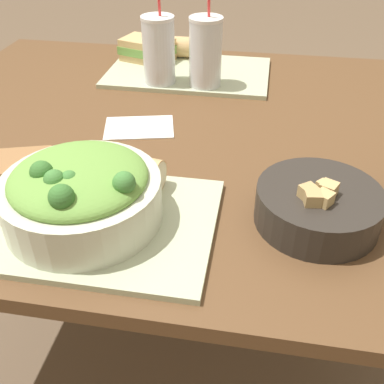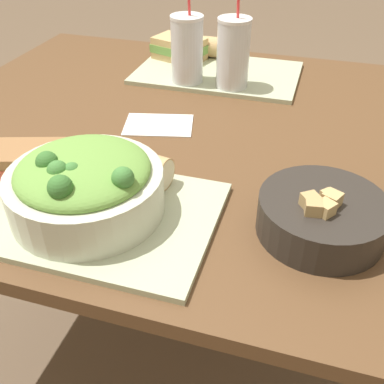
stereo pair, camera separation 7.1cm
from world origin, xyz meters
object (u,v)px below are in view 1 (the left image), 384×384
(sandwich_near, at_px, (10,176))
(baguette_near, at_px, (120,169))
(sandwich_far, at_px, (148,50))
(drink_cup_red, at_px, (205,54))
(baguette_far, at_px, (178,47))
(napkin_folded, at_px, (139,127))
(drink_cup_dark, at_px, (159,52))
(salad_bowl, at_px, (81,192))
(soup_bowl, at_px, (318,205))

(sandwich_near, height_order, baguette_near, sandwich_near)
(sandwich_far, height_order, drink_cup_red, drink_cup_red)
(baguette_far, bearing_deg, sandwich_near, 167.12)
(sandwich_near, height_order, napkin_folded, sandwich_near)
(baguette_far, distance_m, napkin_folded, 0.46)
(sandwich_far, distance_m, baguette_far, 0.10)
(sandwich_near, distance_m, drink_cup_dark, 0.56)
(salad_bowl, bearing_deg, sandwich_near, 161.01)
(soup_bowl, xyz_separation_m, baguette_near, (-0.35, 0.04, 0.01))
(drink_cup_dark, height_order, napkin_folded, drink_cup_dark)
(drink_cup_dark, relative_size, drink_cup_red, 0.99)
(soup_bowl, height_order, napkin_folded, soup_bowl)
(salad_bowl, xyz_separation_m, sandwich_near, (-0.16, 0.05, -0.02))
(drink_cup_red, height_order, napkin_folded, drink_cup_red)
(drink_cup_red, bearing_deg, baguette_far, 119.03)
(sandwich_near, xyz_separation_m, baguette_far, (0.16, 0.75, -0.00))
(soup_bowl, bearing_deg, sandwich_near, -178.20)
(drink_cup_red, distance_m, napkin_folded, 0.29)
(salad_bowl, height_order, soup_bowl, salad_bowl)
(sandwich_far, relative_size, napkin_folded, 0.98)
(baguette_near, distance_m, drink_cup_red, 0.50)
(sandwich_near, distance_m, napkin_folded, 0.33)
(drink_cup_red, bearing_deg, soup_bowl, -63.03)
(napkin_folded, bearing_deg, drink_cup_dark, 91.71)
(soup_bowl, xyz_separation_m, sandwich_far, (-0.47, 0.68, 0.01))
(drink_cup_red, bearing_deg, baguette_near, -100.19)
(sandwich_far, distance_m, drink_cup_dark, 0.18)
(soup_bowl, height_order, baguette_far, soup_bowl)
(sandwich_near, distance_m, sandwich_far, 0.71)
(salad_bowl, bearing_deg, napkin_folded, 90.31)
(salad_bowl, relative_size, sandwich_near, 1.50)
(salad_bowl, height_order, drink_cup_dark, drink_cup_dark)
(sandwich_near, relative_size, baguette_far, 1.17)
(baguette_near, relative_size, baguette_far, 1.20)
(drink_cup_dark, bearing_deg, salad_bowl, -89.11)
(baguette_near, relative_size, drink_cup_red, 0.76)
(sandwich_near, height_order, sandwich_far, same)
(sandwich_far, bearing_deg, baguette_near, -62.78)
(baguette_near, bearing_deg, soup_bowl, -86.64)
(salad_bowl, height_order, sandwich_far, salad_bowl)
(drink_cup_dark, bearing_deg, drink_cup_red, 0.00)
(soup_bowl, height_order, sandwich_near, soup_bowl)
(napkin_folded, bearing_deg, baguette_far, 89.67)
(soup_bowl, relative_size, napkin_folded, 1.16)
(sandwich_far, bearing_deg, baguette_far, 46.27)
(baguette_far, bearing_deg, sandwich_far, 117.92)
(baguette_near, bearing_deg, napkin_folded, 17.04)
(salad_bowl, bearing_deg, drink_cup_red, 79.08)
(soup_bowl, bearing_deg, drink_cup_dark, 126.71)
(sandwich_far, relative_size, drink_cup_red, 0.76)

